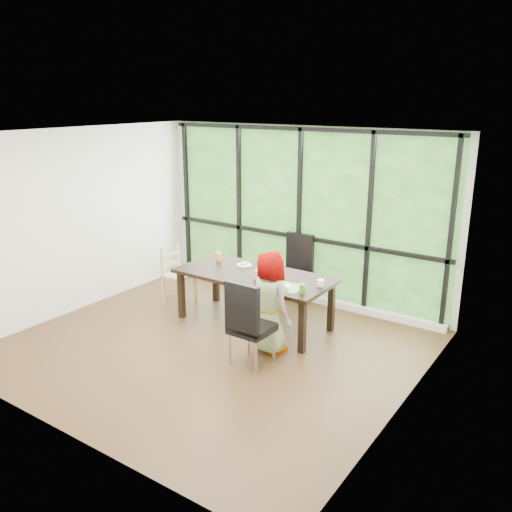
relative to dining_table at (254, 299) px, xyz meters
The scene contains 23 objects.
ground 0.99m from the dining_table, 91.97° to the right, with size 5.00×5.00×0.00m, color black.
back_wall 1.66m from the dining_table, 91.34° to the left, with size 5.00×5.00×0.00m, color silver.
foliage_backdrop 1.64m from the dining_table, 91.36° to the left, with size 4.80×0.02×2.65m, color #1E5017.
window_mullions 1.61m from the dining_table, 91.41° to the left, with size 4.80×0.06×2.65m, color black, non-canonical shape.
window_sill 1.28m from the dining_table, 91.45° to the left, with size 4.80×0.12×0.10m, color silver.
dining_table is the anchor object (origin of this frame).
chair_window_leather 1.03m from the dining_table, 87.19° to the left, with size 0.46×0.46×1.08m, color black.
chair_interior_leather 1.19m from the dining_table, 56.77° to the right, with size 0.46×0.46×1.08m, color black.
chair_end_beech 1.44m from the dining_table, behind, with size 0.42×0.40×0.90m, color tan.
child_toddler 0.60m from the dining_table, 90.00° to the left, with size 0.31×0.20×0.85m, color #D25311.
child_older 0.91m from the dining_table, 40.72° to the right, with size 0.64×0.42×1.31m, color gray.
placemat 0.76m from the dining_table, 18.67° to the right, with size 0.48×0.35×0.01m, color tan.
plate_far 0.56m from the dining_table, 145.47° to the left, with size 0.22×0.22×0.01m, color white.
plate_near 0.75m from the dining_table, 22.06° to the right, with size 0.24×0.24×0.01m, color white.
orange_cup 0.92m from the dining_table, 165.68° to the left, with size 0.08×0.08×0.13m, color orange.
green_cup 1.05m from the dining_table, 16.79° to the right, with size 0.07×0.07×0.12m, color green.
white_mug 1.09m from the dining_table, ahead, with size 0.09×0.09×0.09m, color white.
tissue_box 0.50m from the dining_table, 31.75° to the right, with size 0.15×0.15×0.13m, color tan.
crepe_rolls_far 0.58m from the dining_table, 145.47° to the left, with size 0.10×0.12×0.04m, color tan, non-canonical shape.
crepe_rolls_near 0.77m from the dining_table, 22.06° to the right, with size 0.05×0.12×0.04m, color tan, non-canonical shape.
straw_white 0.97m from the dining_table, 165.68° to the left, with size 0.01×0.01×0.20m, color white.
straw_pink 1.10m from the dining_table, 16.79° to the right, with size 0.01×0.01×0.20m, color pink.
tissue 0.61m from the dining_table, 31.75° to the right, with size 0.12×0.12×0.11m, color white.
Camera 1 is at (4.02, -4.91, 3.13)m, focal length 37.62 mm.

